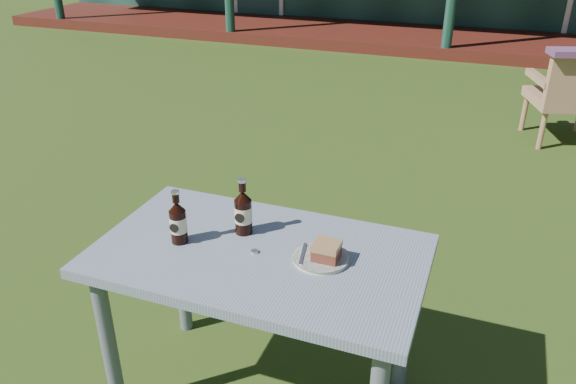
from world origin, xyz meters
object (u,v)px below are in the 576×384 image
at_px(cola_bottle_near, 243,212).
at_px(armchair_left, 573,93).
at_px(cake_slice, 327,251).
at_px(cafe_table, 260,274).
at_px(plate, 321,258).
at_px(cola_bottle_far, 178,222).

distance_m(cola_bottle_near, armchair_left, 3.79).
bearing_deg(cake_slice, cafe_table, -174.89).
height_order(cake_slice, cola_bottle_near, cola_bottle_near).
bearing_deg(cafe_table, plate, 6.76).
distance_m(cafe_table, cola_bottle_far, 0.36).
bearing_deg(cake_slice, cola_bottle_far, -173.22).
relative_size(plate, cake_slice, 2.22).
bearing_deg(armchair_left, cola_bottle_far, -114.29).
bearing_deg(cola_bottle_far, armchair_left, 65.71).
distance_m(cake_slice, cola_bottle_near, 0.37).
xyz_separation_m(plate, cola_bottle_near, (-0.34, 0.08, 0.08)).
xyz_separation_m(cake_slice, cola_bottle_far, (-0.55, -0.07, 0.04)).
distance_m(cake_slice, cola_bottle_far, 0.56).
bearing_deg(plate, cola_bottle_far, -172.45).
height_order(cola_bottle_near, cola_bottle_far, cola_bottle_near).
xyz_separation_m(cola_bottle_near, cola_bottle_far, (-0.20, -0.15, -0.01)).
xyz_separation_m(cake_slice, armchair_left, (1.09, 3.56, -0.31)).
bearing_deg(cola_bottle_near, plate, -12.74).
distance_m(cafe_table, plate, 0.25).
bearing_deg(armchair_left, plate, -107.27).
xyz_separation_m(cafe_table, cola_bottle_far, (-0.30, -0.04, 0.19)).
relative_size(cafe_table, cola_bottle_near, 5.30).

